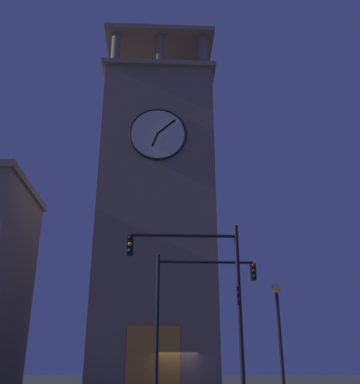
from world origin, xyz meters
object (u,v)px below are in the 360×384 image
Objects in this scene: traffic_signal_near at (189,301)px; traffic_signal_mid at (205,284)px; street_lamp at (279,319)px; clocktower at (156,216)px.

traffic_signal_near is 3.45m from traffic_signal_mid.
traffic_signal_near is 0.94× the size of traffic_signal_mid.
street_lamp is at bearing -178.33° from traffic_signal_near.
traffic_signal_mid is at bearing 44.38° from street_lamp.
clocktower is 15.13m from street_lamp.
clocktower reaches higher than traffic_signal_near.
street_lamp is at bearing -135.62° from traffic_signal_mid.
clocktower reaches higher than traffic_signal_mid.
traffic_signal_mid is (-0.37, 3.42, 0.16)m from traffic_signal_near.
clocktower reaches higher than street_lamp.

